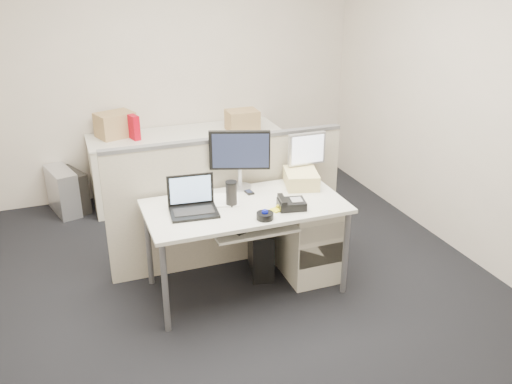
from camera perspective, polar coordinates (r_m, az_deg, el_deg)
name	(u,v)px	position (r m, az deg, el deg)	size (l,w,h in m)	color
floor	(246,287)	(4.43, -1.06, -10.01)	(4.00, 4.50, 0.01)	black
wall_back	(175,69)	(5.97, -8.50, 12.65)	(4.00, 0.02, 2.70)	beige
wall_front	(457,294)	(2.04, 20.37, -10.08)	(4.00, 0.02, 2.70)	beige
wall_right	(473,101)	(4.87, 21.91, 8.86)	(0.02, 4.50, 2.70)	beige
desk	(245,212)	(4.10, -1.13, -2.16)	(1.50, 0.75, 0.73)	silver
keyboard_tray	(254,228)	(3.97, -0.26, -3.79)	(0.62, 0.32, 0.02)	silver
drawer_pedestal	(307,237)	(4.48, 5.37, -4.77)	(0.40, 0.55, 0.65)	beige
cubicle_partition	(228,203)	(4.53, -2.98, -1.20)	(2.00, 0.06, 1.10)	#C0B39B
back_counter	(187,166)	(5.93, -7.28, 2.71)	(2.00, 0.60, 0.72)	beige
monitor_main	(240,160)	(4.28, -1.72, 3.40)	(0.48, 0.18, 0.48)	black
monitor_small	(306,157)	(4.50, 5.33, 3.74)	(0.32, 0.16, 0.39)	#B7B7BC
laptop	(193,197)	(3.90, -6.63, -0.57)	(0.34, 0.26, 0.26)	black
trackball	(265,216)	(3.84, 0.95, -2.53)	(0.12, 0.12, 0.05)	black
desk_phone	(292,204)	(4.01, 3.77, -1.30)	(0.20, 0.16, 0.06)	black
paper_stack	(225,200)	(4.14, -3.25, -0.85)	(0.20, 0.25, 0.01)	white
sticky_pad	(277,210)	(3.97, 2.17, -1.89)	(0.07, 0.07, 0.01)	yellow
travel_mug	(231,194)	(4.03, -2.61, -0.24)	(0.08, 0.08, 0.18)	black
banana	(287,204)	(4.03, 3.33, -1.31)	(0.19, 0.05, 0.04)	#FFFE1B
cellphone	(249,192)	(4.27, -0.76, 0.00)	(0.05, 0.10, 0.01)	black
manila_folders	(301,178)	(4.41, 4.76, 1.44)	(0.25, 0.33, 0.12)	#F2E287
keyboard	(253,223)	(3.99, -0.35, -3.24)	(0.40, 0.14, 0.02)	black
pc_tower_desk	(260,249)	(4.54, 0.48, -6.03)	(0.17, 0.44, 0.41)	black
pc_tower_spare_dark	(71,190)	(5.95, -18.87, 0.17)	(0.18, 0.46, 0.43)	black
pc_tower_spare_silver	(63,191)	(5.91, -19.68, 0.10)	(0.20, 0.50, 0.47)	#B7B7BC
cardboard_box_left	(115,126)	(5.79, -14.60, 6.78)	(0.36, 0.27, 0.27)	tan
cardboard_box_right	(242,121)	(5.83, -1.45, 7.47)	(0.33, 0.25, 0.24)	tan
red_binder	(131,127)	(5.71, -12.98, 6.71)	(0.07, 0.29, 0.27)	#B50316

